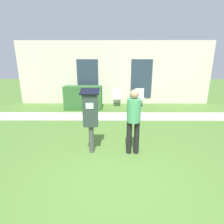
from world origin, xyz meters
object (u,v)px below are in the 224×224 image
at_px(outdoor_chair_right, 140,96).
at_px(outdoor_chair_middle, 117,96).
at_px(person_standing, 134,117).
at_px(parking_meter, 91,113).
at_px(outdoor_chair_left, 94,97).

bearing_deg(outdoor_chair_right, outdoor_chair_middle, 166.34).
relative_size(person_standing, outdoor_chair_right, 1.76).
height_order(parking_meter, outdoor_chair_middle, parking_meter).
height_order(outdoor_chair_left, outdoor_chair_right, same).
distance_m(person_standing, outdoor_chair_left, 4.70).
distance_m(person_standing, outdoor_chair_middle, 4.82).
height_order(parking_meter, outdoor_chair_right, parking_meter).
relative_size(parking_meter, outdoor_chair_left, 1.77).
bearing_deg(outdoor_chair_left, person_standing, -56.74).
xyz_separation_m(person_standing, outdoor_chair_right, (0.85, 4.73, -0.40)).
height_order(parking_meter, outdoor_chair_left, parking_meter).
relative_size(parking_meter, outdoor_chair_right, 1.77).
xyz_separation_m(person_standing, outdoor_chair_left, (-1.42, 4.46, -0.40)).
bearing_deg(outdoor_chair_right, outdoor_chair_left, 176.38).
bearing_deg(outdoor_chair_left, parking_meter, -69.12).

